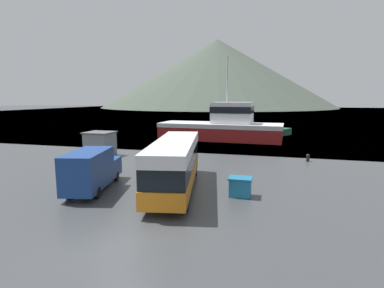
# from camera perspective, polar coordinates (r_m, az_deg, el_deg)

# --- Properties ---
(ground_plane) EXTENTS (400.00, 400.00, 0.00)m
(ground_plane) POSITION_cam_1_polar(r_m,az_deg,el_deg) (12.92, -14.06, -18.66)
(ground_plane) COLOR #383A3D
(water_surface) EXTENTS (240.00, 240.00, 0.00)m
(water_surface) POSITION_cam_1_polar(r_m,az_deg,el_deg) (151.19, 13.11, 6.27)
(water_surface) COLOR #3D5160
(water_surface) RESTS_ON ground
(hill_backdrop) EXTENTS (151.70, 151.70, 44.35)m
(hill_backdrop) POSITION_cam_1_polar(r_m,az_deg,el_deg) (206.19, 4.76, 13.23)
(hill_backdrop) COLOR #424C42
(hill_backdrop) RESTS_ON ground
(tour_bus) EXTENTS (4.34, 10.72, 3.22)m
(tour_bus) POSITION_cam_1_polar(r_m,az_deg,el_deg) (19.33, -3.26, -3.45)
(tour_bus) COLOR #B26614
(tour_bus) RESTS_ON ground
(delivery_van) EXTENTS (3.28, 6.42, 2.64)m
(delivery_van) POSITION_cam_1_polar(r_m,az_deg,el_deg) (20.26, -18.51, -4.58)
(delivery_van) COLOR navy
(delivery_van) RESTS_ON ground
(fishing_boat) EXTENTS (17.51, 6.35, 11.57)m
(fishing_boat) POSITION_cam_1_polar(r_m,az_deg,el_deg) (42.80, 5.89, 3.41)
(fishing_boat) COLOR maroon
(fishing_boat) RESTS_ON water_surface
(storage_bin) EXTENTS (1.39, 1.09, 1.17)m
(storage_bin) POSITION_cam_1_polar(r_m,az_deg,el_deg) (18.49, 9.18, -8.02)
(storage_bin) COLOR teal
(storage_bin) RESTS_ON ground
(dock_kiosk) EXTENTS (2.76, 2.56, 2.49)m
(dock_kiosk) POSITION_cam_1_polar(r_m,az_deg,el_deg) (32.07, -17.10, 0.04)
(dock_kiosk) COLOR slate
(dock_kiosk) RESTS_ON ground
(small_boat) EXTENTS (5.41, 7.48, 1.06)m
(small_boat) POSITION_cam_1_polar(r_m,az_deg,el_deg) (48.69, 15.45, 2.10)
(small_boat) COLOR #1E5138
(small_boat) RESTS_ON water_surface
(mooring_bollard) EXTENTS (0.34, 0.34, 0.71)m
(mooring_bollard) POSITION_cam_1_polar(r_m,az_deg,el_deg) (30.14, 21.20, -2.39)
(mooring_bollard) COLOR black
(mooring_bollard) RESTS_ON ground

